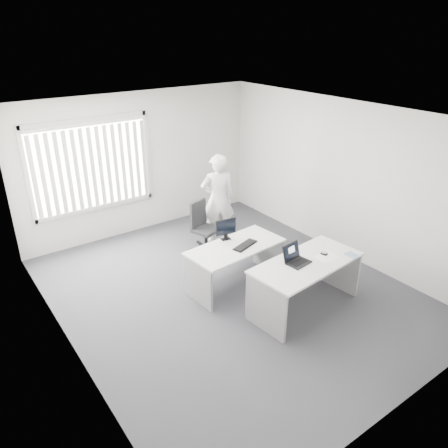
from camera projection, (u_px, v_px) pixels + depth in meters
ground at (229, 291)px, 7.07m from camera, size 6.00×6.00×0.00m
wall_back at (141, 164)px, 8.69m from camera, size 5.00×0.02×2.80m
wall_front at (412, 309)px, 4.27m from camera, size 5.00×0.02×2.80m
wall_left at (60, 260)px, 5.16m from camera, size 0.02×6.00×2.80m
wall_right at (342, 179)px, 7.81m from camera, size 0.02×6.00×2.80m
ceiling at (230, 116)px, 5.90m from camera, size 5.00×6.00×0.02m
window at (92, 165)px, 8.07m from camera, size 2.32×0.06×1.76m
blinds at (93, 168)px, 8.04m from camera, size 2.20×0.10×1.50m
desk_near at (306, 275)px, 6.44m from camera, size 1.80×0.98×0.79m
desk_far at (235, 257)px, 7.03m from camera, size 1.65×0.88×0.72m
office_chair at (204, 235)px, 8.25m from camera, size 0.68×0.68×0.96m
person at (218, 199)px, 8.32m from camera, size 0.76×0.64×1.78m
laptop at (299, 255)px, 6.25m from camera, size 0.38×0.34×0.26m
paper_sheet at (327, 257)px, 6.47m from camera, size 0.33×0.23×0.00m
mouse at (324, 253)px, 6.54m from camera, size 0.08×0.11×0.04m
booklet at (352, 255)px, 6.51m from camera, size 0.16×0.21×0.01m
keyboard at (245, 245)px, 6.93m from camera, size 0.50×0.29×0.02m
monitor at (226, 229)px, 7.08m from camera, size 0.37×0.17×0.36m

